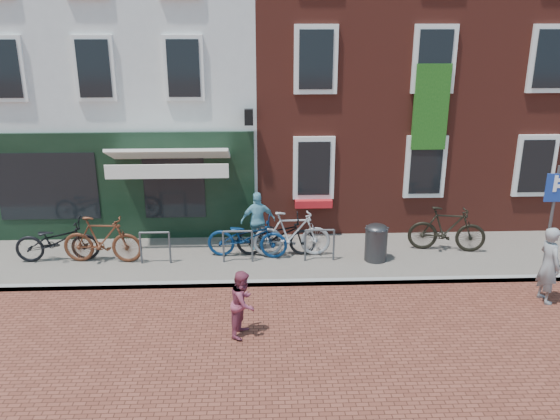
{
  "coord_description": "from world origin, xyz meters",
  "views": [
    {
      "loc": [
        -1.01,
        -11.79,
        5.84
      ],
      "look_at": [
        -0.49,
        0.77,
        1.58
      ],
      "focal_mm": 36.82,
      "sensor_mm": 36.0,
      "label": 1
    }
  ],
  "objects_px": {
    "parking_sign": "(554,204)",
    "bicycle_3": "(292,234)",
    "boy": "(243,303)",
    "bicycle_0": "(57,241)",
    "woman": "(549,265)",
    "cafe_person": "(258,221)",
    "bicycle_5": "(447,229)",
    "bicycle_2": "(247,237)",
    "bicycle_1": "(102,240)",
    "bicycle_4": "(276,235)",
    "litter_bin": "(376,240)"
  },
  "relations": [
    {
      "from": "litter_bin",
      "to": "boy",
      "type": "relative_size",
      "value": 0.76
    },
    {
      "from": "parking_sign",
      "to": "bicycle_3",
      "type": "height_order",
      "value": "parking_sign"
    },
    {
      "from": "boy",
      "to": "bicycle_4",
      "type": "height_order",
      "value": "boy"
    },
    {
      "from": "bicycle_5",
      "to": "bicycle_0",
      "type": "bearing_deg",
      "value": 102.44
    },
    {
      "from": "parking_sign",
      "to": "woman",
      "type": "relative_size",
      "value": 1.55
    },
    {
      "from": "litter_bin",
      "to": "bicycle_3",
      "type": "relative_size",
      "value": 0.52
    },
    {
      "from": "bicycle_3",
      "to": "bicycle_4",
      "type": "distance_m",
      "value": 0.4
    },
    {
      "from": "woman",
      "to": "bicycle_5",
      "type": "xyz_separation_m",
      "value": [
        -1.33,
        2.62,
        -0.16
      ]
    },
    {
      "from": "parking_sign",
      "to": "bicycle_1",
      "type": "xyz_separation_m",
      "value": [
        -10.47,
        1.1,
        -1.12
      ]
    },
    {
      "from": "boy",
      "to": "bicycle_5",
      "type": "bearing_deg",
      "value": -35.33
    },
    {
      "from": "bicycle_3",
      "to": "bicycle_5",
      "type": "height_order",
      "value": "same"
    },
    {
      "from": "litter_bin",
      "to": "woman",
      "type": "xyz_separation_m",
      "value": [
        3.25,
        -2.09,
        0.22
      ]
    },
    {
      "from": "woman",
      "to": "cafe_person",
      "type": "bearing_deg",
      "value": 57.86
    },
    {
      "from": "parking_sign",
      "to": "woman",
      "type": "height_order",
      "value": "parking_sign"
    },
    {
      "from": "parking_sign",
      "to": "bicycle_5",
      "type": "xyz_separation_m",
      "value": [
        -1.86,
        1.47,
        -1.12
      ]
    },
    {
      "from": "parking_sign",
      "to": "bicycle_0",
      "type": "distance_m",
      "value": 11.72
    },
    {
      "from": "cafe_person",
      "to": "bicycle_0",
      "type": "relative_size",
      "value": 0.76
    },
    {
      "from": "cafe_person",
      "to": "bicycle_0",
      "type": "height_order",
      "value": "cafe_person"
    },
    {
      "from": "cafe_person",
      "to": "boy",
      "type": "bearing_deg",
      "value": 77.1
    },
    {
      "from": "boy",
      "to": "bicycle_0",
      "type": "relative_size",
      "value": 0.66
    },
    {
      "from": "bicycle_3",
      "to": "bicycle_4",
      "type": "xyz_separation_m",
      "value": [
        -0.38,
        0.09,
        -0.06
      ]
    },
    {
      "from": "woman",
      "to": "bicycle_1",
      "type": "bearing_deg",
      "value": 70.78
    },
    {
      "from": "bicycle_1",
      "to": "bicycle_4",
      "type": "relative_size",
      "value": 0.97
    },
    {
      "from": "litter_bin",
      "to": "bicycle_1",
      "type": "relative_size",
      "value": 0.52
    },
    {
      "from": "bicycle_0",
      "to": "litter_bin",
      "type": "bearing_deg",
      "value": -95.93
    },
    {
      "from": "woman",
      "to": "bicycle_2",
      "type": "relative_size",
      "value": 0.84
    },
    {
      "from": "boy",
      "to": "bicycle_4",
      "type": "bearing_deg",
      "value": 6.89
    },
    {
      "from": "bicycle_0",
      "to": "bicycle_4",
      "type": "xyz_separation_m",
      "value": [
        5.37,
        0.15,
        0.0
      ]
    },
    {
      "from": "boy",
      "to": "bicycle_3",
      "type": "relative_size",
      "value": 0.68
    },
    {
      "from": "boy",
      "to": "bicycle_1",
      "type": "xyz_separation_m",
      "value": [
        -3.49,
        3.35,
        0.03
      ]
    },
    {
      "from": "bicycle_5",
      "to": "litter_bin",
      "type": "bearing_deg",
      "value": 116.43
    },
    {
      "from": "bicycle_0",
      "to": "boy",
      "type": "bearing_deg",
      "value": -130.78
    },
    {
      "from": "woman",
      "to": "bicycle_4",
      "type": "relative_size",
      "value": 0.84
    },
    {
      "from": "boy",
      "to": "parking_sign",
      "type": "bearing_deg",
      "value": -53.45
    },
    {
      "from": "bicycle_2",
      "to": "litter_bin",
      "type": "bearing_deg",
      "value": -88.09
    },
    {
      "from": "boy",
      "to": "litter_bin",
      "type": "bearing_deg",
      "value": -26.39
    },
    {
      "from": "woman",
      "to": "bicycle_1",
      "type": "xyz_separation_m",
      "value": [
        -9.94,
        2.25,
        -0.16
      ]
    },
    {
      "from": "bicycle_1",
      "to": "bicycle_2",
      "type": "distance_m",
      "value": 3.52
    },
    {
      "from": "woman",
      "to": "boy",
      "type": "distance_m",
      "value": 6.54
    },
    {
      "from": "boy",
      "to": "bicycle_5",
      "type": "distance_m",
      "value": 6.32
    },
    {
      "from": "woman",
      "to": "boy",
      "type": "xyz_separation_m",
      "value": [
        -6.45,
        -1.1,
        -0.18
      ]
    },
    {
      "from": "parking_sign",
      "to": "boy",
      "type": "relative_size",
      "value": 1.98
    },
    {
      "from": "bicycle_3",
      "to": "bicycle_1",
      "type": "bearing_deg",
      "value": 91.39
    },
    {
      "from": "woman",
      "to": "bicycle_0",
      "type": "xyz_separation_m",
      "value": [
        -11.06,
        2.38,
        -0.21
      ]
    },
    {
      "from": "cafe_person",
      "to": "bicycle_4",
      "type": "relative_size",
      "value": 0.76
    },
    {
      "from": "boy",
      "to": "bicycle_2",
      "type": "xyz_separation_m",
      "value": [
        0.03,
        3.53,
        -0.03
      ]
    },
    {
      "from": "bicycle_0",
      "to": "bicycle_2",
      "type": "xyz_separation_m",
      "value": [
        4.64,
        0.05,
        0.0
      ]
    },
    {
      "from": "litter_bin",
      "to": "bicycle_2",
      "type": "relative_size",
      "value": 0.5
    },
    {
      "from": "woman",
      "to": "cafe_person",
      "type": "relative_size",
      "value": 1.1
    },
    {
      "from": "boy",
      "to": "cafe_person",
      "type": "distance_m",
      "value": 4.07
    }
  ]
}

